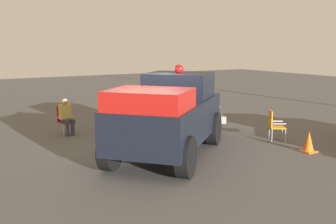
{
  "coord_description": "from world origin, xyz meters",
  "views": [
    {
      "loc": [
        -5.46,
        -9.87,
        3.21
      ],
      "look_at": [
        0.53,
        -0.07,
        1.29
      ],
      "focal_mm": 43.65,
      "sensor_mm": 36.0,
      "label": 1
    }
  ],
  "objects_px": {
    "lawn_chair_near_truck": "(65,118)",
    "traffic_cone": "(309,142)",
    "vintage_fire_truck": "(170,114)",
    "lawn_chair_by_car": "(274,123)",
    "spectator_seated": "(66,115)"
  },
  "relations": [
    {
      "from": "spectator_seated",
      "to": "traffic_cone",
      "type": "bearing_deg",
      "value": -48.43
    },
    {
      "from": "vintage_fire_truck",
      "to": "traffic_cone",
      "type": "relative_size",
      "value": 9.3
    },
    {
      "from": "lawn_chair_by_car",
      "to": "spectator_seated",
      "type": "relative_size",
      "value": 0.79
    },
    {
      "from": "vintage_fire_truck",
      "to": "spectator_seated",
      "type": "distance_m",
      "value": 4.53
    },
    {
      "from": "lawn_chair_near_truck",
      "to": "traffic_cone",
      "type": "bearing_deg",
      "value": -48.93
    },
    {
      "from": "vintage_fire_truck",
      "to": "lawn_chair_near_truck",
      "type": "relative_size",
      "value": 5.79
    },
    {
      "from": "vintage_fire_truck",
      "to": "traffic_cone",
      "type": "xyz_separation_m",
      "value": [
        3.64,
        -2.0,
        -0.89
      ]
    },
    {
      "from": "lawn_chair_near_truck",
      "to": "traffic_cone",
      "type": "xyz_separation_m",
      "value": [
        5.46,
        -6.26,
        -0.28
      ]
    },
    {
      "from": "traffic_cone",
      "to": "lawn_chair_near_truck",
      "type": "bearing_deg",
      "value": 131.07
    },
    {
      "from": "vintage_fire_truck",
      "to": "lawn_chair_near_truck",
      "type": "xyz_separation_m",
      "value": [
        -1.82,
        4.26,
        -0.61
      ]
    },
    {
      "from": "lawn_chair_by_car",
      "to": "spectator_seated",
      "type": "distance_m",
      "value": 7.22
    },
    {
      "from": "vintage_fire_truck",
      "to": "lawn_chair_by_car",
      "type": "relative_size",
      "value": 5.79
    },
    {
      "from": "vintage_fire_truck",
      "to": "spectator_seated",
      "type": "xyz_separation_m",
      "value": [
        -1.8,
        4.13,
        -0.5
      ]
    },
    {
      "from": "lawn_chair_near_truck",
      "to": "traffic_cone",
      "type": "distance_m",
      "value": 8.31
    },
    {
      "from": "spectator_seated",
      "to": "traffic_cone",
      "type": "height_order",
      "value": "spectator_seated"
    }
  ]
}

